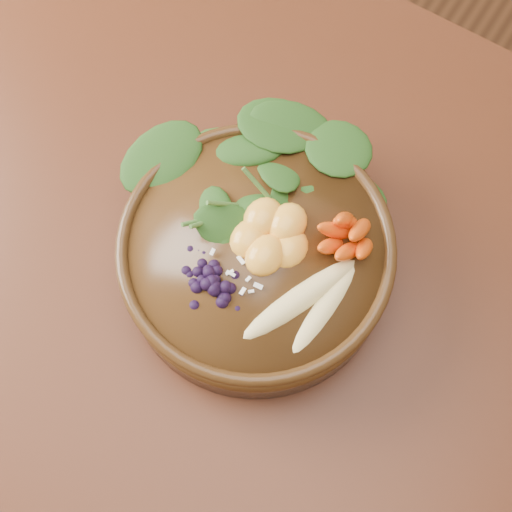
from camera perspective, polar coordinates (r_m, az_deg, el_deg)
ground at (r=1.62m, az=-2.97°, el=-7.74°), size 4.00×4.00×0.00m
dining_table at (r=0.99m, az=-4.81°, el=0.76°), size 1.60×0.90×0.75m
stoneware_bowl at (r=0.84m, az=0.00°, el=-0.24°), size 0.40×0.40×0.08m
kale_heap at (r=0.81m, az=1.38°, el=6.67°), size 0.25×0.24×0.05m
carrot_cluster at (r=0.77m, az=7.60°, el=2.70°), size 0.08×0.08×0.09m
banana_halves at (r=0.76m, az=4.59°, el=-3.48°), size 0.09×0.17×0.03m
mandarin_cluster at (r=0.78m, az=1.20°, el=2.01°), size 0.12×0.12×0.03m
blueberry_pile at (r=0.76m, az=-3.63°, el=-1.65°), size 0.17×0.15×0.04m
coconut_flakes at (r=0.79m, az=-1.12°, el=-0.11°), size 0.12×0.10×0.01m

